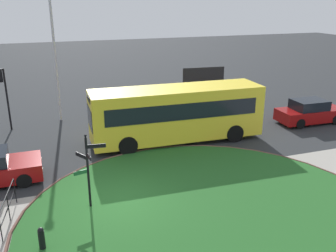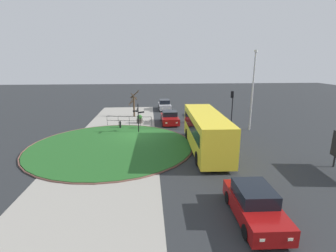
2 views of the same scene
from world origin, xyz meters
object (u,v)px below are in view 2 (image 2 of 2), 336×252
at_px(bollard_foreground, 120,125).
at_px(bus_yellow, 206,131).
at_px(signpost_directional, 138,116).
at_px(car_far_lane, 170,118).
at_px(car_oncoming, 204,111).
at_px(street_tree_bare, 134,103).
at_px(car_trailing, 254,205).
at_px(traffic_light_near, 232,100).
at_px(lamppost_tall, 253,89).
at_px(car_near_lane, 164,105).
at_px(planter_near_signpost, 140,119).

relative_size(bollard_foreground, bus_yellow, 0.09).
distance_m(signpost_directional, bus_yellow, 7.99).
distance_m(car_far_lane, car_oncoming, 6.47).
xyz_separation_m(bollard_foreground, bus_yellow, (7.47, 7.71, 1.21)).
height_order(bus_yellow, street_tree_bare, street_tree_bare).
distance_m(car_trailing, traffic_light_near, 19.04).
bearing_deg(car_oncoming, traffic_light_near, -155.23).
relative_size(bus_yellow, street_tree_bare, 2.77).
bearing_deg(lamppost_tall, traffic_light_near, -162.38).
bearing_deg(car_far_lane, bus_yellow, 12.21).
relative_size(bollard_foreground, lamppost_tall, 0.10).
bearing_deg(bollard_foreground, car_near_lane, 152.78).
bearing_deg(bus_yellow, planter_near_signpost, 31.96).
bearing_deg(signpost_directional, planter_near_signpost, -179.52).
bearing_deg(lamppost_tall, car_far_lane, -113.00).
xyz_separation_m(traffic_light_near, street_tree_bare, (-4.75, -11.65, -1.04)).
xyz_separation_m(car_oncoming, traffic_light_near, (4.40, 2.23, 2.14)).
xyz_separation_m(car_far_lane, lamppost_tall, (3.51, 8.26, 3.74)).
bearing_deg(signpost_directional, lamppost_tall, 91.10).
relative_size(bus_yellow, lamppost_tall, 1.16).
height_order(lamppost_tall, planter_near_signpost, lamppost_tall).
relative_size(bollard_foreground, street_tree_bare, 0.25).
xyz_separation_m(planter_near_signpost, street_tree_bare, (-4.00, -0.86, 1.24)).
height_order(bus_yellow, car_oncoming, bus_yellow).
bearing_deg(car_far_lane, street_tree_bare, -135.75).
bearing_deg(bus_yellow, bollard_foreground, 47.72).
bearing_deg(planter_near_signpost, bollard_foreground, -41.16).
bearing_deg(planter_near_signpost, street_tree_bare, -167.93).
bearing_deg(traffic_light_near, bollard_foreground, 90.96).
height_order(bollard_foreground, car_trailing, car_trailing).
height_order(signpost_directional, traffic_light_near, traffic_light_near).
bearing_deg(street_tree_bare, traffic_light_near, 67.82).
distance_m(signpost_directional, car_trailing, 16.03).
height_order(car_near_lane, street_tree_bare, street_tree_bare).
relative_size(bollard_foreground, planter_near_signpost, 0.82).
bearing_deg(signpost_directional, car_oncoming, 132.40).
height_order(bollard_foreground, car_near_lane, car_near_lane).
height_order(traffic_light_near, planter_near_signpost, traffic_light_near).
distance_m(car_trailing, street_tree_bare, 24.01).
distance_m(traffic_light_near, planter_near_signpost, 11.06).
relative_size(car_oncoming, street_tree_bare, 1.33).
bearing_deg(traffic_light_near, lamppost_tall, -168.40).
xyz_separation_m(signpost_directional, bollard_foreground, (-1.82, -2.06, -1.30)).
relative_size(signpost_directional, car_oncoming, 0.66).
bearing_deg(street_tree_bare, car_far_lane, 44.92).
height_order(signpost_directional, car_near_lane, signpost_directional).
distance_m(traffic_light_near, lamppost_tall, 3.70).
bearing_deg(car_oncoming, planter_near_signpost, 111.04).
distance_m(signpost_directional, bollard_foreground, 3.04).
bearing_deg(planter_near_signpost, car_trailing, 17.17).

